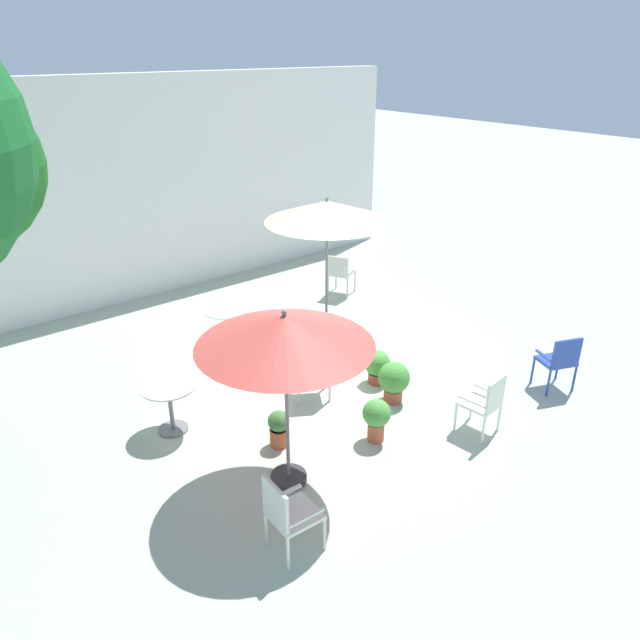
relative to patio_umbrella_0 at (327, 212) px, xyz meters
The scene contains 15 objects.
ground_plane 2.84m from the patio_umbrella_0, 129.35° to the right, with size 60.00×60.00×0.00m, color #ACB4A1.
villa_facade 3.68m from the patio_umbrella_0, 108.95° to the left, with size 11.03×0.30×4.33m, color white.
patio_umbrella_0 is the anchor object (origin of this frame).
patio_umbrella_1 4.57m from the patio_umbrella_0, 135.24° to the right, with size 1.98×1.98×2.27m.
cafe_table_0 4.42m from the patio_umbrella_0, 160.31° to the right, with size 0.74×0.74×0.71m.
cafe_table_1 2.59m from the patio_umbrella_0, behind, with size 0.74×0.74×0.71m.
patio_chair_0 5.89m from the patio_umbrella_0, 133.56° to the right, with size 0.51×0.49×0.92m.
patio_chair_1 2.09m from the patio_umbrella_0, 37.99° to the left, with size 0.65×0.64×0.89m.
patio_chair_2 4.44m from the patio_umbrella_0, 98.83° to the right, with size 0.49×0.51×0.90m.
patio_chair_3 4.55m from the patio_umbrella_0, 74.32° to the right, with size 0.62×0.58×0.92m.
patio_chair_4 3.15m from the patio_umbrella_0, 133.60° to the right, with size 0.64×0.62×0.92m.
potted_plant_0 4.31m from the patio_umbrella_0, 138.71° to the right, with size 0.29×0.29×0.51m.
potted_plant_1 2.99m from the patio_umbrella_0, 110.18° to the right, with size 0.40×0.40×0.54m.
potted_plant_2 3.43m from the patio_umbrella_0, 109.85° to the right, with size 0.47×0.47×0.63m.
potted_plant_3 4.17m from the patio_umbrella_0, 119.48° to the right, with size 0.38×0.38×0.61m.
Camera 1 is at (-5.34, -6.43, 4.82)m, focal length 33.25 mm.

